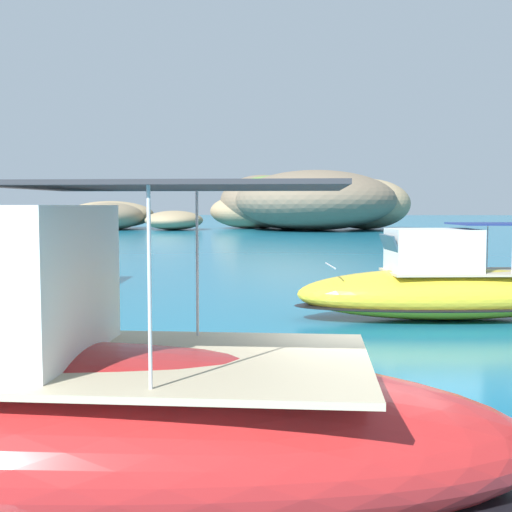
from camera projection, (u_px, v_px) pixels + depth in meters
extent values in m
plane|color=#197093|center=(387.00, 460.00, 7.93)|extent=(400.00, 400.00, 0.00)
ellipsoid|color=#756651|center=(288.00, 212.00, 86.03)|extent=(17.94, 18.29, 4.17)
ellipsoid|color=#756651|center=(316.00, 200.00, 80.92)|extent=(24.54, 24.87, 7.21)
ellipsoid|color=#756651|center=(263.00, 202.00, 88.15)|extent=(13.79, 16.25, 6.96)
ellipsoid|color=#9E8966|center=(250.00, 211.00, 87.38)|extent=(12.25, 11.30, 4.44)
ellipsoid|color=#9E8966|center=(366.00, 204.00, 84.36)|extent=(15.43, 15.44, 6.33)
ellipsoid|color=olive|center=(305.00, 181.00, 84.84)|extent=(14.69, 13.36, 1.69)
ellipsoid|color=#9E8966|center=(174.00, 220.00, 81.97)|extent=(7.21, 9.13, 2.34)
ellipsoid|color=#9E8966|center=(110.00, 215.00, 87.26)|extent=(12.38, 10.76, 3.55)
ellipsoid|color=#84755B|center=(110.00, 216.00, 81.70)|extent=(10.95, 11.31, 3.33)
ellipsoid|color=#19727A|center=(5.00, 272.00, 22.42)|extent=(3.23, 9.14, 1.53)
ellipsoid|color=black|center=(6.00, 283.00, 22.45)|extent=(3.29, 9.32, 0.18)
cube|color=#C6B793|center=(12.00, 252.00, 23.05)|extent=(2.58, 5.07, 0.06)
cube|color=maroon|center=(20.00, 209.00, 23.84)|extent=(2.26, 2.82, 0.04)
cylinder|color=silver|center=(47.00, 230.00, 23.89)|extent=(0.03, 0.03, 1.44)
cube|color=#C6B793|center=(72.00, 359.00, 6.25)|extent=(5.56, 2.69, 0.06)
cube|color=#333338|center=(177.00, 186.00, 6.05)|extent=(3.06, 2.41, 0.04)
cylinder|color=silver|center=(150.00, 289.00, 5.06)|extent=(0.03, 0.03, 1.60)
cylinder|color=silver|center=(197.00, 264.00, 7.15)|extent=(0.03, 0.03, 1.60)
ellipsoid|color=yellow|center=(446.00, 294.00, 17.73)|extent=(8.11, 3.14, 1.35)
ellipsoid|color=black|center=(446.00, 305.00, 17.75)|extent=(8.27, 3.20, 0.16)
cube|color=#C6B793|center=(469.00, 272.00, 17.71)|extent=(4.53, 2.43, 0.06)
cube|color=silver|center=(433.00, 250.00, 17.62)|extent=(2.37, 1.87, 1.11)
cube|color=#2D4756|center=(390.00, 246.00, 17.57)|extent=(0.41, 1.56, 0.59)
cylinder|color=silver|center=(330.00, 266.00, 17.55)|extent=(0.20, 1.66, 0.04)
cube|color=navy|center=(500.00, 224.00, 17.64)|extent=(2.54, 2.08, 0.04)
cylinder|color=silver|center=(487.00, 246.00, 18.52)|extent=(0.03, 0.03, 1.27)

